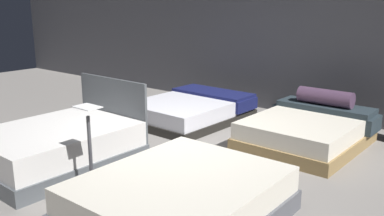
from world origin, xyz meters
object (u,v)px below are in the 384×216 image
at_px(bed_0, 59,146).
at_px(price_sign, 91,163).
at_px(bed_2, 191,109).
at_px(bed_1, 180,200).
at_px(bed_3, 308,129).

height_order(bed_0, price_sign, bed_0).
bearing_deg(bed_2, price_sign, -68.71).
xyz_separation_m(bed_1, price_sign, (-1.10, -0.21, 0.17)).
bearing_deg(bed_3, price_sign, -108.34).
xyz_separation_m(bed_0, price_sign, (1.12, -0.33, 0.13)).
bearing_deg(bed_0, bed_1, -1.93).
xyz_separation_m(bed_0, bed_1, (2.21, -0.11, -0.04)).
relative_size(bed_2, price_sign, 2.02).
distance_m(bed_1, bed_3, 2.96).
distance_m(bed_1, bed_2, 3.64).
xyz_separation_m(bed_2, price_sign, (1.12, -3.10, 0.20)).
bearing_deg(bed_0, bed_2, 91.11).
bearing_deg(price_sign, bed_3, 70.78).
distance_m(bed_2, price_sign, 3.31).
relative_size(bed_0, bed_2, 0.94).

